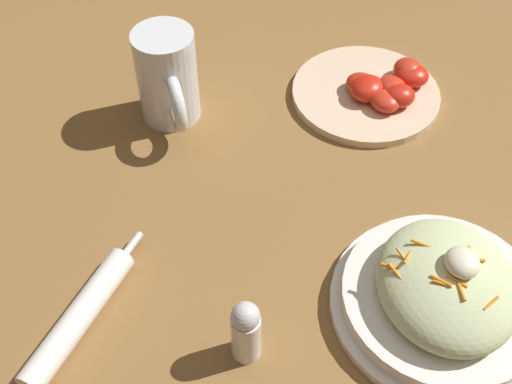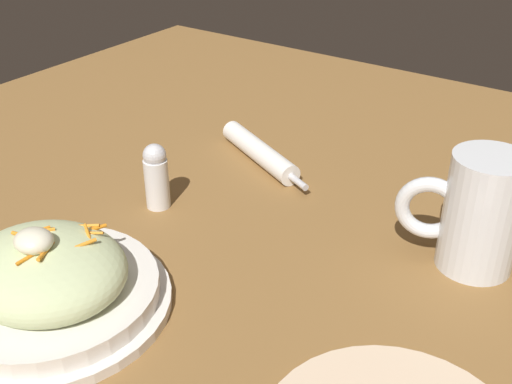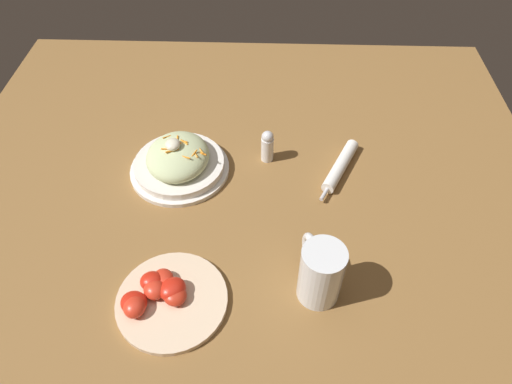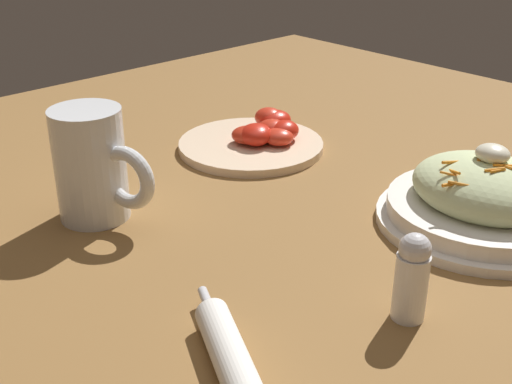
# 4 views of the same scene
# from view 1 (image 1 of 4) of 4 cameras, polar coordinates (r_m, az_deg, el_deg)

# --- Properties ---
(ground_plane) EXTENTS (1.43, 1.43, 0.00)m
(ground_plane) POSITION_cam_1_polar(r_m,az_deg,el_deg) (0.78, 2.95, -2.50)
(ground_plane) COLOR olive
(salad_plate) EXTENTS (0.23, 0.23, 0.10)m
(salad_plate) POSITION_cam_1_polar(r_m,az_deg,el_deg) (0.71, 16.18, -8.46)
(salad_plate) COLOR white
(salad_plate) RESTS_ON ground_plane
(beer_mug) EXTENTS (0.13, 0.08, 0.13)m
(beer_mug) POSITION_cam_1_polar(r_m,az_deg,el_deg) (0.88, -7.71, 9.50)
(beer_mug) COLOR white
(beer_mug) RESTS_ON ground_plane
(napkin_roll) EXTENTS (0.19, 0.11, 0.03)m
(napkin_roll) POSITION_cam_1_polar(r_m,az_deg,el_deg) (0.72, -15.23, -10.46)
(napkin_roll) COLOR white
(napkin_roll) RESTS_ON ground_plane
(tomato_plate) EXTENTS (0.21, 0.21, 0.04)m
(tomato_plate) POSITION_cam_1_polar(r_m,az_deg,el_deg) (0.94, 10.45, 8.79)
(tomato_plate) COLOR beige
(tomato_plate) RESTS_ON ground_plane
(salt_shaker) EXTENTS (0.03, 0.03, 0.09)m
(salt_shaker) POSITION_cam_1_polar(r_m,az_deg,el_deg) (0.65, -0.90, -12.08)
(salt_shaker) COLOR white
(salt_shaker) RESTS_ON ground_plane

